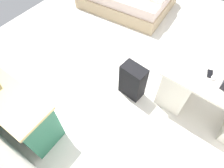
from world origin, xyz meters
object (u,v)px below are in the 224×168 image
at_px(suitcase_black, 133,81).
at_px(cell_phone_by_mouse, 210,74).
at_px(computer_mouse, 214,77).
at_px(desk, 214,100).
at_px(credenza, 1,99).

xyz_separation_m(suitcase_black, cell_phone_by_mouse, (-0.86, -0.36, 0.43)).
distance_m(suitcase_black, computer_mouse, 1.07).
bearing_deg(desk, credenza, 35.22).
distance_m(desk, cell_phone_by_mouse, 0.41).
height_order(credenza, cell_phone_by_mouse, credenza).
xyz_separation_m(suitcase_black, computer_mouse, (-0.92, -0.32, 0.44)).
bearing_deg(cell_phone_by_mouse, desk, 152.93).
height_order(desk, computer_mouse, computer_mouse).
height_order(desk, suitcase_black, desk).
bearing_deg(credenza, cell_phone_by_mouse, -141.36).
bearing_deg(computer_mouse, credenza, 39.12).
bearing_deg(credenza, suitcase_black, -133.42).
xyz_separation_m(desk, suitcase_black, (1.08, 0.32, -0.08)).
bearing_deg(cell_phone_by_mouse, computer_mouse, 129.39).
height_order(desk, cell_phone_by_mouse, cell_phone_by_mouse).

